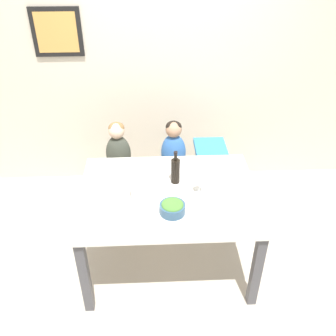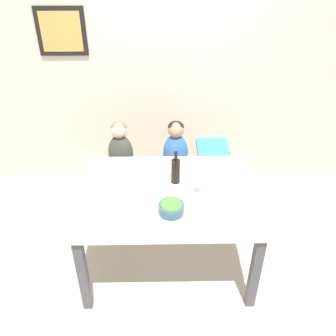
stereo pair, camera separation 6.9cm
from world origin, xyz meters
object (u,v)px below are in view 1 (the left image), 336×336
(chair_right_highchair, at_px, (210,160))
(person_child_left, at_px, (118,148))
(dinner_plate_back_left, at_px, (125,170))
(wine_bottle, at_px, (175,170))
(salad_bowl_large, at_px, (172,207))
(wine_glass_near, at_px, (199,181))
(paper_towel_roll, at_px, (137,188))
(chair_far_left, at_px, (120,176))
(dinner_plate_front_left, at_px, (116,213))
(person_child_center, at_px, (173,147))
(chair_far_center, at_px, (173,175))

(chair_right_highchair, distance_m, person_child_left, 0.93)
(dinner_plate_back_left, bearing_deg, chair_right_highchair, 31.22)
(wine_bottle, bearing_deg, salad_bowl_large, -96.72)
(wine_glass_near, bearing_deg, dinner_plate_back_left, 151.23)
(paper_towel_roll, bearing_deg, chair_far_left, 103.65)
(person_child_left, xyz_separation_m, dinner_plate_front_left, (0.06, -1.04, 0.07))
(chair_right_highchair, height_order, person_child_left, person_child_left)
(chair_far_left, relative_size, dinner_plate_front_left, 2.10)
(dinner_plate_back_left, bearing_deg, wine_bottle, -23.23)
(dinner_plate_front_left, relative_size, dinner_plate_back_left, 1.00)
(chair_right_highchair, distance_m, wine_bottle, 0.85)
(person_child_center, distance_m, dinner_plate_front_left, 1.15)
(person_child_center, bearing_deg, chair_far_center, -90.00)
(person_child_left, bearing_deg, dinner_plate_back_left, -78.39)
(wine_glass_near, bearing_deg, person_child_left, 130.41)
(chair_right_highchair, height_order, salad_bowl_large, salad_bowl_large)
(paper_towel_roll, bearing_deg, dinner_plate_front_left, -137.35)
(chair_right_highchair, bearing_deg, salad_bowl_large, -112.58)
(chair_far_left, bearing_deg, wine_glass_near, -49.56)
(chair_right_highchair, distance_m, dinner_plate_front_left, 1.37)
(wine_glass_near, bearing_deg, chair_far_left, 130.44)
(wine_bottle, xyz_separation_m, dinner_plate_front_left, (-0.46, -0.37, -0.11))
(person_child_center, height_order, wine_glass_near, person_child_center)
(wine_glass_near, bearing_deg, salad_bowl_large, -133.82)
(chair_far_left, relative_size, person_child_left, 0.83)
(person_child_center, bearing_deg, wine_glass_near, -79.37)
(chair_right_highchair, bearing_deg, dinner_plate_back_left, -148.78)
(chair_right_highchair, bearing_deg, chair_far_center, 180.00)
(wine_bottle, bearing_deg, person_child_center, 87.89)
(chair_far_left, height_order, person_child_center, person_child_center)
(person_child_left, relative_size, dinner_plate_back_left, 2.53)
(chair_right_highchair, bearing_deg, dinner_plate_front_left, -129.23)
(chair_far_center, height_order, wine_glass_near, wine_glass_near)
(chair_far_left, height_order, wine_bottle, wine_bottle)
(chair_far_left, relative_size, wine_bottle, 1.53)
(salad_bowl_large, bearing_deg, wine_bottle, 83.28)
(paper_towel_roll, distance_m, wine_glass_near, 0.49)
(person_child_center, height_order, dinner_plate_back_left, person_child_center)
(wine_bottle, relative_size, salad_bowl_large, 1.52)
(person_child_left, xyz_separation_m, salad_bowl_large, (0.47, -1.05, 0.12))
(wine_glass_near, bearing_deg, wine_bottle, 140.33)
(person_child_left, xyz_separation_m, wine_bottle, (0.52, -0.67, 0.18))
(wine_bottle, distance_m, wine_glass_near, 0.23)
(person_child_left, bearing_deg, chair_right_highchair, -0.06)
(chair_right_highchair, bearing_deg, paper_towel_roll, -127.70)
(wine_bottle, bearing_deg, dinner_plate_back_left, 156.77)
(wine_bottle, height_order, dinner_plate_front_left, wine_bottle)
(wine_glass_near, relative_size, dinner_plate_back_left, 0.74)
(dinner_plate_back_left, bearing_deg, wine_glass_near, -28.77)
(person_child_left, height_order, wine_bottle, wine_bottle)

